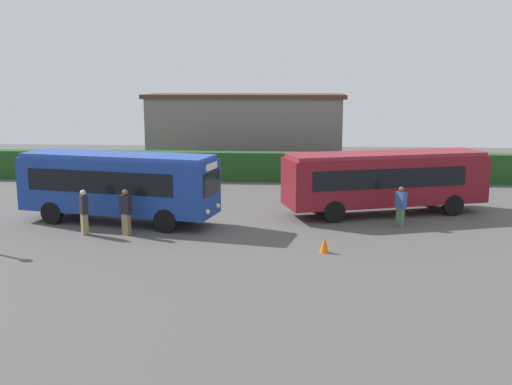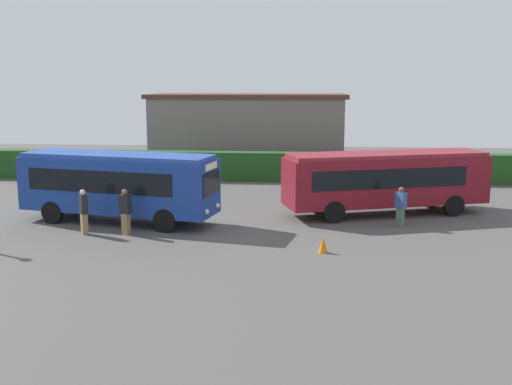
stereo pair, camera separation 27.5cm
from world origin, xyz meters
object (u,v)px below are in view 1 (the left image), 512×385
object	(u,v)px
person_center	(126,211)
person_right	(401,206)
person_left	(84,211)
traffic_cone	(324,245)
bus_maroon	(386,178)
bus_blue	(118,183)

from	to	relation	value
person_center	person_right	world-z (taller)	person_center
person_left	traffic_cone	distance (m)	10.03
bus_maroon	traffic_cone	bearing A→B (deg)	-133.01
person_center	traffic_cone	xyz separation A→B (m)	(8.07, -2.02, -0.72)
traffic_cone	person_center	bearing A→B (deg)	165.96
bus_blue	person_left	xyz separation A→B (m)	(-0.82, -2.19, -0.78)
person_left	person_center	size ratio (longest dim) A/B	0.99
bus_blue	person_right	distance (m)	12.50
person_left	person_center	xyz separation A→B (m)	(1.74, 0.07, 0.00)
bus_maroon	traffic_cone	distance (m)	7.55
bus_maroon	person_center	distance (m)	12.19
person_left	bus_blue	bearing A→B (deg)	-150.85
bus_maroon	person_left	size ratio (longest dim) A/B	5.26
bus_blue	person_center	size ratio (longest dim) A/B	4.80
person_left	person_center	world-z (taller)	person_center
person_right	traffic_cone	xyz separation A→B (m)	(-3.48, -4.23, -0.63)
person_left	person_center	distance (m)	1.74
bus_blue	person_center	distance (m)	2.44
person_center	person_right	bearing A→B (deg)	121.46
person_left	person_right	size ratio (longest dim) A/B	1.07
bus_blue	person_left	world-z (taller)	bus_blue
bus_maroon	traffic_cone	xyz separation A→B (m)	(-3.16, -6.71, -1.42)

